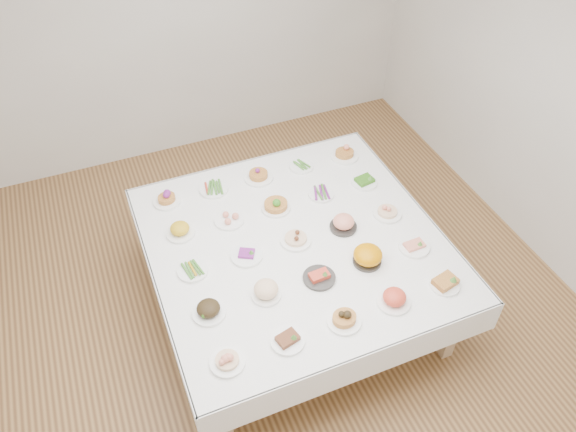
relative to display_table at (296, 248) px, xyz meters
name	(u,v)px	position (x,y,z in m)	size (l,w,h in m)	color
room_envelope	(259,127)	(-0.24, 0.01, 1.15)	(5.02, 5.02, 2.81)	#9B7140
display_table	(296,248)	(0.00, 0.00, 0.00)	(2.15, 2.15, 0.75)	white
dish_0	(227,358)	(-0.79, -0.79, 0.13)	(0.23, 0.23, 0.13)	white
dish_1	(288,339)	(-0.39, -0.79, 0.10)	(0.22, 0.22, 0.09)	white
dish_2	(344,317)	(0.01, -0.79, 0.13)	(0.22, 0.22, 0.13)	white
dish_3	(394,298)	(0.38, -0.78, 0.12)	(0.22, 0.22, 0.12)	white
dish_4	(445,281)	(0.79, -0.78, 0.11)	(0.21, 0.21, 0.10)	white
dish_5	(208,309)	(-0.79, -0.39, 0.12)	(0.22, 0.22, 0.12)	white
dish_6	(266,291)	(-0.38, -0.39, 0.12)	(0.20, 0.20, 0.12)	white
dish_7	(319,276)	(0.01, -0.40, 0.10)	(0.23, 0.23, 0.09)	#2B2926
dish_8	(368,256)	(0.39, -0.39, 0.13)	(0.20, 0.20, 0.13)	#2B2926
dish_9	(414,245)	(0.78, -0.40, 0.10)	(0.22, 0.22, 0.09)	white
dish_10	(193,270)	(-0.79, 0.00, 0.09)	(0.21, 0.21, 0.05)	white
dish_11	(247,254)	(-0.39, 0.00, 0.10)	(0.23, 0.23, 0.09)	white
dish_12	(296,236)	(0.00, 0.00, 0.12)	(0.23, 0.23, 0.12)	white
dish_13	(344,223)	(0.39, -0.01, 0.12)	(0.21, 0.21, 0.12)	#2B2926
dish_14	(388,209)	(0.77, -0.01, 0.12)	(0.22, 0.22, 0.12)	white
dish_15	(180,230)	(-0.77, 0.40, 0.12)	(0.22, 0.22, 0.11)	white
dish_16	(229,217)	(-0.39, 0.40, 0.11)	(0.23, 0.23, 0.10)	white
dish_17	(276,203)	(-0.01, 0.39, 0.13)	(0.23, 0.23, 0.14)	white
dish_18	(321,193)	(0.39, 0.40, 0.09)	(0.21, 0.21, 0.05)	white
dish_19	(365,180)	(0.79, 0.39, 0.11)	(0.21, 0.21, 0.09)	white
dish_20	(166,197)	(-0.78, 0.79, 0.12)	(0.22, 0.22, 0.12)	white
dish_21	(214,188)	(-0.40, 0.79, 0.09)	(0.23, 0.23, 0.06)	white
dish_22	(258,174)	(0.00, 0.79, 0.12)	(0.24, 0.24, 0.13)	white
dish_23	(301,166)	(0.39, 0.79, 0.09)	(0.20, 0.20, 0.05)	white
dish_24	(345,150)	(0.79, 0.78, 0.14)	(0.24, 0.24, 0.15)	white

